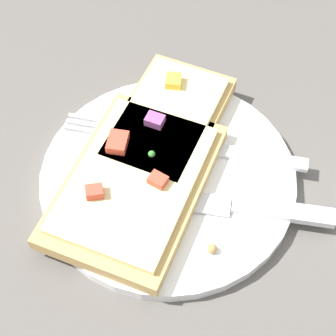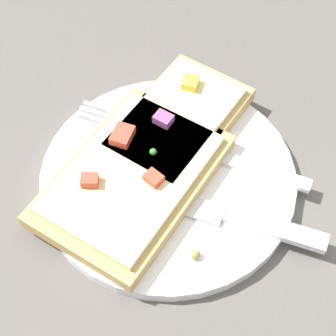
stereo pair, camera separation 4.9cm
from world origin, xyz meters
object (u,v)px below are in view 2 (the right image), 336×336
(knife, at_px, (212,213))
(pizza_slice_main, at_px, (132,178))
(plate, at_px, (168,178))
(pizza_slice_corner, at_px, (176,122))
(fork, at_px, (176,143))

(knife, bearing_deg, pizza_slice_main, -4.49)
(plate, xyz_separation_m, pizza_slice_corner, (0.05, 0.02, 0.02))
(fork, bearing_deg, knife, 134.37)
(knife, relative_size, pizza_slice_corner, 1.53)
(pizza_slice_corner, bearing_deg, pizza_slice_main, -178.31)
(pizza_slice_corner, bearing_deg, knife, -128.44)
(plate, bearing_deg, fork, 19.82)
(pizza_slice_main, bearing_deg, knife, -82.04)
(knife, distance_m, pizza_slice_main, 0.08)
(plate, xyz_separation_m, pizza_slice_main, (-0.03, 0.02, 0.02))
(plate, relative_size, pizza_slice_corner, 1.54)
(pizza_slice_main, bearing_deg, fork, -9.14)
(knife, bearing_deg, pizza_slice_corner, -52.21)
(plate, bearing_deg, pizza_slice_corner, 23.98)
(pizza_slice_main, relative_size, pizza_slice_corner, 1.14)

